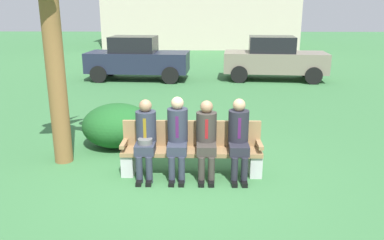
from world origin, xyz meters
TOP-DOWN VIEW (x-y plane):
  - ground_plane at (0.00, 0.00)m, footprint 80.00×80.00m
  - park_bench at (0.19, 0.14)m, footprint 2.36×0.44m
  - seated_man_leftmost at (-0.57, 0.01)m, footprint 0.34×0.72m
  - seated_man_centerleft at (-0.04, 0.02)m, footprint 0.34×0.72m
  - seated_man_centerright at (0.44, 0.01)m, footprint 0.34×0.72m
  - seated_man_rightmost at (0.97, 0.02)m, footprint 0.34×0.72m
  - shrub_near_bench at (-1.35, 1.46)m, footprint 1.42×1.30m
  - parked_car_near at (-2.11, 9.07)m, footprint 4.00×1.92m
  - parked_car_far at (3.21, 9.12)m, footprint 4.03×2.00m

SIDE VIEW (x-z plane):
  - ground_plane at x=0.00m, z-range 0.00..0.00m
  - park_bench at x=0.19m, z-range -0.01..0.89m
  - shrub_near_bench at x=-1.35m, z-range 0.00..0.88m
  - seated_man_centerright at x=0.44m, z-range 0.08..1.37m
  - seated_man_leftmost at x=-0.57m, z-range 0.07..1.38m
  - seated_man_rightmost at x=0.97m, z-range 0.08..1.40m
  - seated_man_centerleft at x=-0.04m, z-range 0.08..1.43m
  - parked_car_near at x=-2.11m, z-range 0.00..1.68m
  - parked_car_far at x=3.21m, z-range 0.00..1.68m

